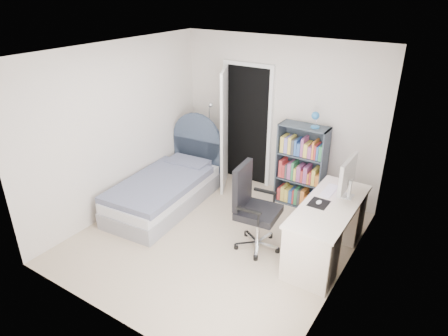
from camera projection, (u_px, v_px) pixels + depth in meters
The scene contains 8 objects.
room_shell at pixel (215, 154), 5.00m from camera, with size 3.50×3.70×2.60m.
door at pixel (232, 126), 6.60m from camera, with size 0.92×0.76×2.06m.
bed at pixel (167, 188), 6.25m from camera, with size 1.10×2.09×1.25m.
nightstand at pixel (206, 154), 7.24m from camera, with size 0.38×0.38×0.56m.
floor_lamp at pixel (210, 148), 6.96m from camera, with size 0.20×0.20×1.40m.
bookcase at pixel (301, 170), 6.12m from camera, with size 0.73×0.31×1.55m.
desk at pixel (327, 227), 5.01m from camera, with size 0.62×1.54×1.27m.
office_chair at pixel (252, 204), 5.11m from camera, with size 0.61×0.63×1.16m.
Camera 1 is at (2.58, -3.80, 3.22)m, focal length 32.00 mm.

